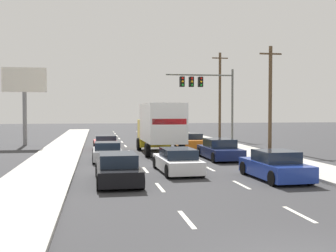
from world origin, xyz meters
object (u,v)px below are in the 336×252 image
traffic_signal_mast (203,87)px  car_black (118,169)px  car_white (177,161)px  car_silver (107,152)px  car_blue (275,166)px  roadside_billboard (24,90)px  car_orange (190,141)px  utility_pole_far (220,94)px  utility_pole_mid (270,96)px  box_truck (160,125)px  car_red (106,143)px  car_navy (220,150)px

traffic_signal_mast → car_black: bearing=-113.7°
car_black → car_white: bearing=37.9°
car_silver → car_blue: bearing=-49.3°
car_silver → roadside_billboard: (-6.89, 12.93, 4.34)m
car_orange → utility_pole_far: utility_pole_far is taller
car_blue → utility_pole_mid: size_ratio=0.52×
car_orange → traffic_signal_mast: bearing=65.3°
car_white → car_blue: bearing=-35.7°
box_truck → traffic_signal_mast: size_ratio=1.10×
box_truck → utility_pole_far: (9.21, 16.05, 2.88)m
car_silver → roadside_billboard: 15.28m
car_red → car_white: 13.52m
car_red → box_truck: 5.77m
car_orange → utility_pole_mid: size_ratio=0.57×
car_white → roadside_billboard: roadside_billboard is taller
car_white → car_silver: bearing=120.7°
traffic_signal_mast → car_red: bearing=-150.8°
car_navy → utility_pole_mid: size_ratio=0.56×
car_navy → car_white: bearing=-125.9°
car_silver → traffic_signal_mast: 16.44m
utility_pole_far → car_red: bearing=-137.4°
car_white → utility_pole_mid: size_ratio=0.55×
car_white → car_black: bearing=-142.1°
car_red → car_blue: size_ratio=1.03×
car_navy → utility_pole_mid: bearing=45.1°
car_navy → car_blue: car_blue is taller
car_silver → utility_pole_mid: bearing=23.2°
car_orange → car_navy: car_navy is taller
utility_pole_far → roadside_billboard: bearing=-161.8°
car_orange → car_blue: bearing=-88.7°
traffic_signal_mast → roadside_billboard: (-16.17, 0.22, -0.41)m
roadside_billboard → utility_pole_mid: bearing=-20.5°
car_red → car_orange: car_orange is taller
car_black → utility_pole_far: (12.76, 27.41, 4.32)m
car_silver → roadside_billboard: roadside_billboard is taller
car_silver → box_truck: (3.78, 3.42, 1.49)m
car_blue → traffic_signal_mast: (2.10, 21.06, 4.69)m
traffic_signal_mast → car_blue: bearing=-95.7°
car_red → roadside_billboard: roadside_billboard is taller
car_orange → utility_pole_mid: (6.10, -1.84, 3.63)m
car_black → utility_pole_far: size_ratio=0.49×
car_blue → traffic_signal_mast: traffic_signal_mast is taller
car_white → traffic_signal_mast: (5.99, 18.26, 4.72)m
car_orange → car_white: bearing=-105.3°
car_silver → box_truck: size_ratio=0.52×
car_navy → car_silver: bearing=176.9°
car_silver → car_navy: size_ratio=0.88×
car_black → utility_pole_mid: 18.86m
car_white → car_navy: size_ratio=0.98×
box_truck → car_orange: box_truck is taller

